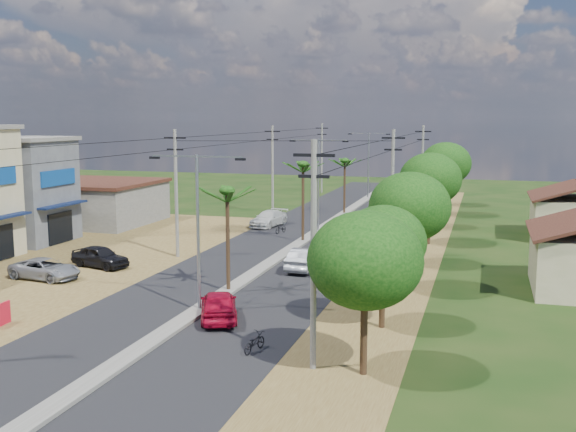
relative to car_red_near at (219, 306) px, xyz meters
name	(u,v)px	position (x,y,z in m)	size (l,w,h in m)	color
ground	(200,312)	(-1.50, 1.06, -0.74)	(160.00, 160.00, 0.00)	black
road	(285,254)	(-1.50, 16.06, -0.72)	(12.00, 110.00, 0.04)	black
median	(296,246)	(-1.50, 19.06, -0.65)	(1.00, 90.00, 0.18)	#605E56
dirt_lot_west	(46,262)	(-16.50, 9.06, -0.72)	(18.00, 46.00, 0.04)	brown
dirt_shoulder_east	(403,262)	(7.00, 16.06, -0.72)	(5.00, 90.00, 0.03)	brown
shophouse_grey	(15,189)	(-23.48, 15.06, 3.43)	(9.00, 6.40, 8.30)	#494B50
low_shed	(97,202)	(-22.50, 25.06, 1.23)	(10.40, 10.40, 3.95)	#605E56
tree_east_a	(365,260)	(8.00, -4.94, 3.75)	(4.40, 4.40, 6.37)	black
tree_east_b	(383,242)	(7.80, 1.06, 3.38)	(4.00, 4.00, 5.83)	black
tree_east_c	(410,207)	(8.20, 8.06, 4.13)	(4.60, 4.60, 6.83)	black
tree_east_d	(417,201)	(7.90, 15.06, 3.60)	(4.20, 4.20, 6.13)	black
tree_east_e	(430,179)	(8.10, 23.06, 4.35)	(4.80, 4.80, 7.14)	black
tree_east_f	(433,185)	(7.70, 31.06, 3.15)	(3.80, 3.80, 5.52)	black
tree_east_g	(446,164)	(8.30, 39.06, 4.50)	(5.00, 5.00, 7.38)	black
tree_east_h	(447,164)	(8.00, 47.06, 3.90)	(4.40, 4.40, 6.52)	black
palm_median_near	(227,195)	(-1.50, 5.06, 4.80)	(2.00, 2.00, 6.15)	black
palm_median_mid	(303,168)	(-1.50, 21.06, 5.16)	(2.00, 2.00, 6.55)	black
palm_median_far	(345,163)	(-1.50, 37.06, 4.53)	(2.00, 2.00, 5.85)	black
streetlight_near	(198,219)	(-1.50, 1.06, 4.05)	(5.10, 0.18, 8.00)	gray
streetlight_mid	(318,177)	(-1.50, 26.06, 4.05)	(5.10, 0.18, 8.00)	gray
streetlight_far	(368,159)	(-1.50, 51.06, 4.05)	(5.10, 0.18, 8.00)	gray
utility_pole_w_b	(176,190)	(-8.50, 13.06, 4.02)	(1.60, 0.24, 9.00)	#605E56
utility_pole_w_c	(273,168)	(-8.50, 35.06, 4.02)	(1.60, 0.24, 9.00)	#605E56
utility_pole_w_d	(322,156)	(-8.50, 56.06, 4.02)	(1.60, 0.24, 9.00)	#605E56
utility_pole_e_a	(314,250)	(6.00, -4.94, 4.02)	(1.60, 0.24, 9.00)	#605E56
utility_pole_e_b	(392,191)	(6.00, 17.06, 4.02)	(1.60, 0.24, 9.00)	#605E56
utility_pole_e_c	(422,168)	(6.00, 39.06, 4.02)	(1.60, 0.24, 9.00)	#605E56
car_red_near	(219,306)	(0.00, 0.00, 0.00)	(1.74, 4.32, 1.47)	#9F0822
car_silver_mid	(305,259)	(1.23, 11.61, -0.02)	(1.52, 4.37, 1.44)	gray
car_white_far	(269,219)	(-6.50, 27.63, -0.04)	(1.95, 4.79, 1.39)	#B3B3AF
car_parked_silver	(45,269)	(-13.34, 4.75, -0.11)	(2.06, 4.48, 1.24)	gray
car_parked_dark	(100,257)	(-11.91, 8.56, -0.03)	(1.68, 4.17, 1.42)	black
moto_rider_east	(254,343)	(3.15, -3.79, -0.33)	(0.53, 1.53, 0.80)	black
moto_rider_west_a	(281,229)	(-4.36, 24.44, -0.32)	(0.56, 1.60, 0.84)	black
moto_rider_west_b	(279,216)	(-6.50, 30.83, -0.19)	(0.51, 1.82, 1.09)	black
roadside_sign	(1,315)	(-9.50, -3.86, -0.18)	(0.15, 1.34, 1.12)	red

